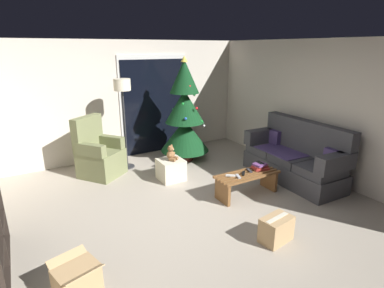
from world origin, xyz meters
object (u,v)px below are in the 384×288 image
object	(u,v)px
remote_white	(231,176)
cardboard_box_taped_mid_floor	(276,229)
floor_lamp	(123,94)
teddy_bear_cream_by_tree	(168,164)
ottoman	(171,170)
cell_phone	(260,162)
christmas_tree	(185,116)
cardboard_box_open_near_shelf	(77,282)
coffee_table	(247,181)
armchair	(99,155)
teddy_bear_chestnut	(171,154)
couch	(295,158)
remote_black	(243,173)
book_stack	(260,166)
remote_graphite	(249,171)
remote_silver	(238,176)

from	to	relation	value
remote_white	cardboard_box_taped_mid_floor	xyz separation A→B (m)	(-0.19, -1.21, -0.23)
floor_lamp	teddy_bear_cream_by_tree	world-z (taller)	floor_lamp
teddy_bear_cream_by_tree	ottoman	bearing A→B (deg)	-109.78
cell_phone	christmas_tree	distance (m)	2.01
cardboard_box_open_near_shelf	christmas_tree	bearing A→B (deg)	45.81
coffee_table	ottoman	distance (m)	1.44
coffee_table	cardboard_box_open_near_shelf	xyz separation A→B (m)	(-2.84, -0.86, -0.08)
christmas_tree	floor_lamp	xyz separation A→B (m)	(-1.23, 0.21, 0.54)
remote_white	armchair	bearing A→B (deg)	74.11
armchair	teddy_bear_chestnut	world-z (taller)	armchair
floor_lamp	teddy_bear_cream_by_tree	xyz separation A→B (m)	(0.67, -0.53, -1.38)
cell_phone	floor_lamp	xyz separation A→B (m)	(-1.62, 2.12, 1.01)
couch	remote_black	bearing A→B (deg)	-177.43
couch	christmas_tree	xyz separation A→B (m)	(-1.27, 1.90, 0.56)
remote_white	christmas_tree	distance (m)	2.03
floor_lamp	teddy_bear_chestnut	distance (m)	1.50
remote_black	floor_lamp	world-z (taller)	floor_lamp
christmas_tree	floor_lamp	size ratio (longest dim) A/B	1.23
book_stack	cardboard_box_open_near_shelf	size ratio (longest dim) A/B	0.55
cell_phone	cardboard_box_taped_mid_floor	size ratio (longest dim) A/B	0.32
book_stack	cell_phone	bearing A→B (deg)	56.18
teddy_bear_chestnut	cell_phone	bearing A→B (deg)	-45.36
remote_white	cardboard_box_open_near_shelf	size ratio (longest dim) A/B	0.29
remote_black	remote_graphite	size ratio (longest dim) A/B	1.00
cell_phone	remote_silver	bearing A→B (deg)	-162.58
teddy_bear_chestnut	ottoman	bearing A→B (deg)	123.76
remote_white	armchair	world-z (taller)	armchair
coffee_table	remote_black	bearing A→B (deg)	165.63
cardboard_box_open_near_shelf	coffee_table	bearing A→B (deg)	16.91
remote_graphite	floor_lamp	xyz separation A→B (m)	(-1.39, 2.13, 1.11)
christmas_tree	ottoman	xyz separation A→B (m)	(-0.73, -0.78, -0.77)
ottoman	remote_white	bearing A→B (deg)	-66.82
remote_silver	floor_lamp	size ratio (longest dim) A/B	0.09
book_stack	cardboard_box_open_near_shelf	world-z (taller)	book_stack
coffee_table	remote_silver	world-z (taller)	remote_silver
coffee_table	remote_white	world-z (taller)	remote_white
book_stack	teddy_bear_cream_by_tree	size ratio (longest dim) A/B	1.03
armchair	ottoman	world-z (taller)	armchair
cardboard_box_taped_mid_floor	remote_graphite	bearing A→B (deg)	64.36
remote_black	floor_lamp	bearing A→B (deg)	-17.32
book_stack	remote_black	bearing A→B (deg)	-176.81
remote_graphite	teddy_bear_cream_by_tree	xyz separation A→B (m)	(-0.72, 1.60, -0.28)
teddy_bear_chestnut	remote_silver	bearing A→B (deg)	-64.97
book_stack	remote_silver	bearing A→B (deg)	-171.64
armchair	floor_lamp	bearing A→B (deg)	11.49
ottoman	remote_black	bearing A→B (deg)	-58.24
couch	armchair	bearing A→B (deg)	147.10
coffee_table	teddy_bear_chestnut	xyz separation A→B (m)	(-0.79, 1.19, 0.25)
remote_silver	cardboard_box_taped_mid_floor	bearing A→B (deg)	-84.14
christmas_tree	remote_silver	bearing A→B (deg)	-94.17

